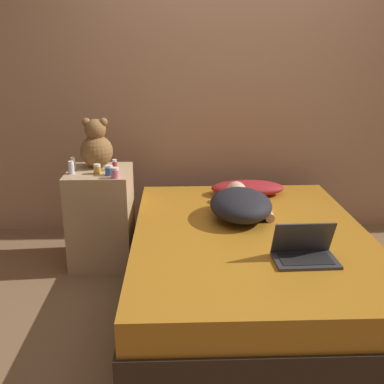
% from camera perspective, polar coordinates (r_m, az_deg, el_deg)
% --- Properties ---
extents(ground_plane, '(12.00, 12.00, 0.00)m').
position_cam_1_polar(ground_plane, '(3.01, 7.12, -13.24)').
color(ground_plane, brown).
extents(wall_back, '(8.00, 0.06, 2.60)m').
position_cam_1_polar(wall_back, '(3.81, 4.94, 14.15)').
color(wall_back, tan).
rests_on(wall_back, ground_plane).
extents(bed, '(1.46, 1.93, 0.47)m').
position_cam_1_polar(bed, '(2.89, 7.30, -9.29)').
color(bed, '#2D2319').
rests_on(bed, ground_plane).
extents(nightstand, '(0.44, 0.49, 0.71)m').
position_cam_1_polar(nightstand, '(3.40, -11.41, -3.05)').
color(nightstand, tan).
rests_on(nightstand, ground_plane).
extents(pillow, '(0.56, 0.27, 0.10)m').
position_cam_1_polar(pillow, '(3.45, 7.08, 0.50)').
color(pillow, maroon).
rests_on(pillow, bed).
extents(person_lying, '(0.43, 0.68, 0.18)m').
position_cam_1_polar(person_lying, '(2.99, 6.22, -1.49)').
color(person_lying, black).
rests_on(person_lying, bed).
extents(laptop, '(0.34, 0.22, 0.21)m').
position_cam_1_polar(laptop, '(2.47, 14.09, -7.35)').
color(laptop, '#333338').
rests_on(laptop, bed).
extents(teddy_bear, '(0.24, 0.24, 0.36)m').
position_cam_1_polar(teddy_bear, '(3.35, -12.05, 5.75)').
color(teddy_bear, brown).
rests_on(teddy_bear, nightstand).
extents(bottle_red, '(0.03, 0.03, 0.08)m').
position_cam_1_polar(bottle_red, '(3.27, -9.80, 3.43)').
color(bottle_red, '#B72D2D').
rests_on(bottle_red, nightstand).
extents(bottle_pink, '(0.05, 0.05, 0.07)m').
position_cam_1_polar(bottle_pink, '(3.06, -9.72, 2.40)').
color(bottle_pink, pink).
rests_on(bottle_pink, nightstand).
extents(bottle_white, '(0.03, 0.03, 0.09)m').
position_cam_1_polar(bottle_white, '(3.33, -14.86, 3.48)').
color(bottle_white, white).
rests_on(bottle_white, nightstand).
extents(bottle_blue, '(0.06, 0.06, 0.07)m').
position_cam_1_polar(bottle_blue, '(3.14, -10.47, 2.71)').
color(bottle_blue, '#3866B2').
rests_on(bottle_blue, nightstand).
extents(bottle_clear, '(0.04, 0.04, 0.09)m').
position_cam_1_polar(bottle_clear, '(3.23, -15.09, 3.01)').
color(bottle_clear, silver).
rests_on(bottle_clear, nightstand).
extents(bottle_amber, '(0.05, 0.05, 0.07)m').
position_cam_1_polar(bottle_amber, '(3.19, -11.94, 2.87)').
color(bottle_amber, gold).
rests_on(bottle_amber, nightstand).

